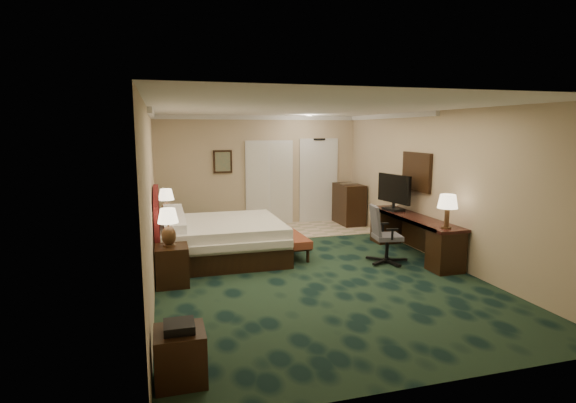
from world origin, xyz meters
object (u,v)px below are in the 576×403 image
object	(u,v)px
bed_bench	(292,245)
bed	(222,240)
tv	(394,192)
desk_chair	(387,234)
nightstand_far	(169,232)
lamp_far	(166,203)
minibar	(349,204)
lamp_near	(168,228)
side_table	(180,356)
nightstand_near	(172,265)
desk	(412,236)

from	to	relation	value
bed_bench	bed	bearing A→B (deg)	169.20
tv	desk_chair	bearing A→B (deg)	-133.64
nightstand_far	bed_bench	xyz separation A→B (m)	(2.23, -1.34, -0.10)
lamp_far	desk_chair	world-z (taller)	lamp_far
tv	minibar	xyz separation A→B (m)	(0.03, 2.30, -0.61)
nightstand_far	lamp_far	size ratio (longest dim) A/B	1.01
lamp_near	tv	world-z (taller)	tv
lamp_near	side_table	size ratio (longest dim) A/B	1.15
side_table	minibar	world-z (taller)	minibar
lamp_near	lamp_far	xyz separation A→B (m)	(0.00, 2.38, -0.01)
bed_bench	desk_chair	world-z (taller)	desk_chair
side_table	tv	xyz separation A→B (m)	(4.39, 3.94, 0.86)
desk_chair	bed	bearing A→B (deg)	167.36
tv	nightstand_near	bearing A→B (deg)	-175.78
nightstand_near	minibar	distance (m)	5.60
nightstand_near	side_table	size ratio (longest dim) A/B	1.21
bed	side_table	xyz separation A→B (m)	(-0.93, -4.05, -0.09)
tv	desk_chair	world-z (taller)	tv
side_table	desk_chair	distance (m)	4.75
bed_bench	tv	distance (m)	2.35
lamp_far	minibar	size ratio (longest dim) A/B	0.58
desk_chair	desk	bearing A→B (deg)	34.02
nightstand_near	side_table	xyz separation A→B (m)	(0.00, -2.80, -0.05)
minibar	nightstand_far	bearing A→B (deg)	-166.54
desk	nightstand_near	bearing A→B (deg)	-173.99
nightstand_far	desk_chair	bearing A→B (deg)	-31.02
lamp_near	side_table	world-z (taller)	lamp_near
desk	desk_chair	world-z (taller)	desk_chair
bed_bench	side_table	distance (m)	4.43
bed_bench	lamp_far	bearing A→B (deg)	147.76
tv	bed_bench	bearing A→B (deg)	172.37
bed	minibar	size ratio (longest dim) A/B	2.16
nightstand_near	side_table	world-z (taller)	nightstand_near
lamp_far	side_table	world-z (taller)	lamp_far
nightstand_far	minibar	world-z (taller)	minibar
desk	desk_chair	bearing A→B (deg)	-154.95
bed	minibar	xyz separation A→B (m)	(3.49, 2.20, 0.16)
side_table	desk	world-z (taller)	desk
bed	tv	distance (m)	3.54
nightstand_far	bed	bearing A→B (deg)	-50.60
nightstand_near	lamp_far	size ratio (longest dim) A/B	1.04
desk_chair	lamp_near	bearing A→B (deg)	-168.62
bed	lamp_far	distance (m)	1.57
lamp_far	bed	bearing A→B (deg)	-49.56
desk	lamp_near	bearing A→B (deg)	-173.74
bed_bench	minibar	distance (m)	3.27
nightstand_far	lamp_far	distance (m)	0.59
nightstand_far	bed_bench	world-z (taller)	nightstand_far
desk	desk_chair	size ratio (longest dim) A/B	2.48
lamp_far	bed_bench	world-z (taller)	lamp_far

